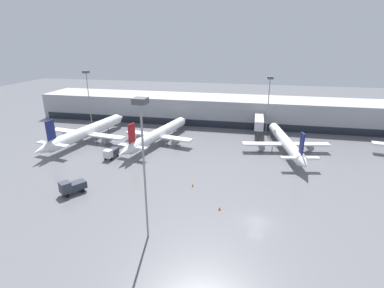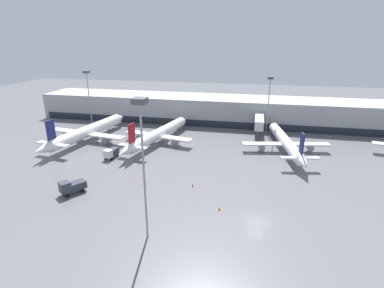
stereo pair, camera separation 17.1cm
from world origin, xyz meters
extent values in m
plane|color=slate|center=(0.00, 0.00, 0.00)|extent=(320.00, 320.00, 0.00)
cube|color=#9EA0A5|center=(0.00, 62.00, 4.50)|extent=(160.00, 16.00, 9.00)
cube|color=#1E232D|center=(0.00, 53.95, 1.20)|extent=(156.80, 0.10, 2.40)
cube|color=#BCBCC1|center=(0.12, 47.85, 4.60)|extent=(2.60, 12.30, 2.80)
cylinder|color=#3F4247|center=(0.12, 42.30, 1.60)|extent=(0.44, 0.44, 3.20)
cylinder|color=white|center=(7.16, 35.67, 2.73)|extent=(7.65, 27.16, 2.77)
cone|color=white|center=(4.42, 50.49, 2.73)|extent=(3.14, 3.48, 2.63)
cone|color=white|center=(10.00, 20.29, 2.73)|extent=(3.21, 4.54, 2.49)
cube|color=white|center=(7.29, 35.00, 2.17)|extent=(23.05, 6.47, 0.44)
cube|color=white|center=(9.43, 23.40, 3.00)|extent=(8.83, 2.87, 0.35)
cube|color=navy|center=(9.43, 23.40, 6.25)|extent=(0.74, 2.13, 5.38)
cylinder|color=slate|center=(0.95, 33.83, 1.33)|extent=(1.96, 2.80, 1.52)
cylinder|color=slate|center=(13.62, 36.17, 1.33)|extent=(1.96, 2.80, 1.52)
cylinder|color=#2D2D33|center=(5.56, 44.33, 0.74)|extent=(0.20, 0.20, 1.48)
cylinder|color=#2D2D33|center=(3.79, 33.67, 0.74)|extent=(0.20, 0.20, 1.48)
cylinder|color=#2D2D33|center=(11.03, 35.00, 0.74)|extent=(0.20, 0.20, 1.48)
cylinder|color=white|center=(-28.19, 35.29, 2.81)|extent=(9.17, 28.60, 2.95)
cone|color=white|center=(-24.68, 50.85, 2.81)|extent=(3.44, 3.78, 2.80)
cone|color=white|center=(-31.82, 19.16, 2.81)|extent=(3.56, 4.90, 2.65)
cube|color=white|center=(-28.34, 34.59, 2.22)|extent=(21.06, 7.30, 0.44)
cube|color=white|center=(-31.08, 22.43, 3.11)|extent=(8.11, 3.26, 0.35)
cube|color=maroon|center=(-31.08, 22.43, 6.36)|extent=(0.90, 2.51, 5.32)
cylinder|color=slate|center=(-34.07, 35.88, 1.33)|extent=(2.25, 3.33, 1.62)
cylinder|color=slate|center=(-22.62, 33.30, 1.33)|extent=(2.25, 3.33, 1.62)
cylinder|color=#2D2D33|center=(-26.14, 44.38, 0.74)|extent=(0.20, 0.20, 1.49)
cylinder|color=#2D2D33|center=(-31.77, 34.63, 0.74)|extent=(0.20, 0.20, 1.49)
cylinder|color=#2D2D33|center=(-25.23, 33.16, 0.74)|extent=(0.20, 0.20, 1.49)
cylinder|color=white|center=(-49.50, 32.92, 2.92)|extent=(7.97, 29.76, 3.27)
cone|color=white|center=(-46.84, 49.31, 2.92)|extent=(3.64, 4.05, 3.11)
cone|color=white|center=(-52.26, 15.87, 2.92)|extent=(3.69, 5.32, 2.95)
cube|color=white|center=(-49.62, 32.18, 2.27)|extent=(25.39, 6.87, 0.44)
cube|color=white|center=(-51.68, 19.47, 3.25)|extent=(9.73, 3.12, 0.35)
cube|color=navy|center=(-51.68, 19.47, 6.71)|extent=(0.77, 2.61, 5.61)
cylinder|color=slate|center=(-56.60, 33.31, 1.28)|extent=(2.28, 3.41, 1.80)
cylinder|color=slate|center=(-42.64, 31.05, 1.28)|extent=(2.28, 3.41, 1.80)
cylinder|color=#2D2D33|center=(-47.96, 42.42, 0.73)|extent=(0.20, 0.20, 1.45)
cylinder|color=#2D2D33|center=(-53.73, 32.10, 0.73)|extent=(0.20, 0.20, 1.45)
cylinder|color=#2D2D33|center=(-45.75, 30.81, 0.73)|extent=(0.20, 0.20, 1.45)
cube|color=#2D333D|center=(-34.97, 3.44, 1.41)|extent=(3.48, 3.69, 1.42)
cube|color=#333842|center=(-36.36, 1.45, 1.77)|extent=(2.73, 2.68, 2.14)
cylinder|color=black|center=(-35.61, 0.84, 0.35)|extent=(0.61, 0.72, 0.70)
cylinder|color=black|center=(-37.20, 1.95, 0.35)|extent=(0.61, 0.72, 0.70)
cylinder|color=black|center=(-33.87, 3.32, 0.35)|extent=(0.61, 0.72, 0.70)
cylinder|color=black|center=(-35.45, 4.43, 0.35)|extent=(0.61, 0.72, 0.70)
cube|color=#2D333D|center=(-36.39, 22.01, 1.48)|extent=(2.33, 2.98, 1.56)
cube|color=silver|center=(-36.66, 19.81, 1.66)|extent=(2.10, 1.91, 1.92)
cylinder|color=black|center=(-35.77, 19.63, 0.35)|extent=(0.33, 0.73, 0.70)
cylinder|color=black|center=(-37.56, 19.85, 0.35)|extent=(0.33, 0.73, 0.70)
cylinder|color=black|center=(-35.43, 22.39, 0.35)|extent=(0.33, 0.73, 0.70)
cylinder|color=black|center=(-37.22, 22.61, 0.35)|extent=(0.33, 0.73, 0.70)
cone|color=orange|center=(-13.01, 10.16, 0.35)|extent=(0.37, 0.37, 0.71)
cone|color=orange|center=(-6.51, 2.37, 0.30)|extent=(0.50, 0.50, 0.60)
cylinder|color=gray|center=(2.56, 50.83, 8.61)|extent=(0.30, 0.30, 17.22)
cube|color=#4C4C51|center=(2.56, 50.83, 17.62)|extent=(1.80, 1.80, 0.80)
cylinder|color=gray|center=(-16.42, -7.41, 10.39)|extent=(0.30, 0.30, 20.78)
cube|color=#4C4C51|center=(-16.42, -7.41, 21.18)|extent=(1.80, 1.80, 0.80)
cylinder|color=gray|center=(-57.80, 49.20, 8.90)|extent=(0.30, 0.30, 17.80)
cube|color=#4C4C51|center=(-57.80, 49.20, 18.20)|extent=(1.80, 1.80, 0.80)
camera|label=1|loc=(-1.82, -43.98, 28.95)|focal=28.00mm
camera|label=2|loc=(-1.66, -43.95, 28.95)|focal=28.00mm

